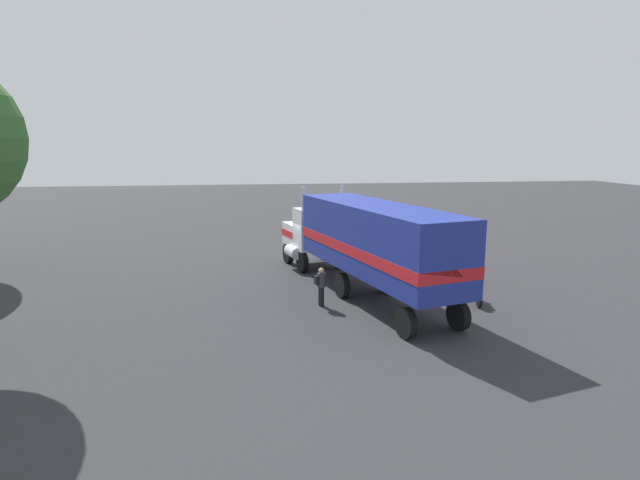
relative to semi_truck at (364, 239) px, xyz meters
name	(u,v)px	position (x,y,z in m)	size (l,w,h in m)	color
ground_plane	(313,267)	(5.43, 1.55, -2.52)	(120.00, 120.00, 0.00)	#2D2D30
lane_stripe_near	(398,286)	(1.07, -1.95, -2.52)	(4.40, 0.16, 0.01)	silver
lane_stripe_mid	(441,271)	(3.67, -5.05, -2.52)	(4.40, 0.16, 0.01)	silver
lane_stripe_far	(453,255)	(7.35, -7.26, -2.52)	(4.40, 0.16, 0.01)	silver
semi_truck	(364,239)	(0.00, 0.00, 0.00)	(14.33, 5.96, 4.50)	silver
person_bystander	(321,285)	(-1.45, 2.13, -1.63)	(0.37, 0.47, 1.63)	black
motorcycle	(475,291)	(-1.85, -4.42, -2.04)	(2.09, 0.50, 1.12)	black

